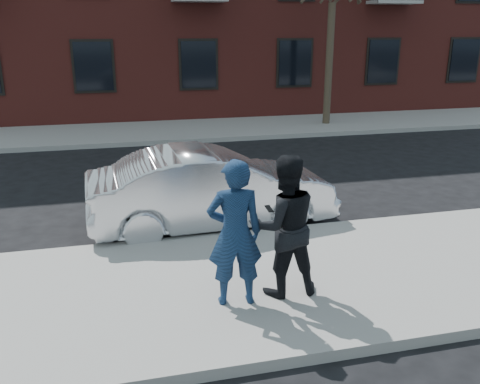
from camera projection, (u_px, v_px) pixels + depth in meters
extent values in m
plane|color=black|center=(334.00, 273.00, 7.68)|extent=(100.00, 100.00, 0.00)
cube|color=gray|center=(341.00, 276.00, 7.42)|extent=(50.00, 3.50, 0.15)
cube|color=#999691|center=(299.00, 230.00, 9.08)|extent=(50.00, 0.10, 0.15)
cube|color=gray|center=(205.00, 129.00, 18.04)|extent=(50.00, 3.50, 0.15)
cube|color=#999691|center=(215.00, 140.00, 16.38)|extent=(50.00, 0.10, 0.15)
cube|color=black|center=(295.00, 63.00, 19.83)|extent=(1.30, 0.06, 1.70)
cube|color=black|center=(464.00, 60.00, 21.54)|extent=(1.30, 0.06, 1.70)
cylinder|color=#3A2D22|center=(329.00, 65.00, 18.16)|extent=(0.26, 0.26, 4.20)
imported|color=silver|center=(212.00, 189.00, 9.25)|extent=(4.54, 1.80, 1.47)
imported|color=navy|center=(235.00, 233.00, 6.29)|extent=(0.73, 0.51, 1.91)
cube|color=black|center=(228.00, 202.00, 6.38)|extent=(0.08, 0.13, 0.08)
imported|color=black|center=(284.00, 226.00, 6.54)|extent=(0.93, 0.72, 1.89)
cube|color=black|center=(269.00, 209.00, 6.62)|extent=(0.09, 0.15, 0.06)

